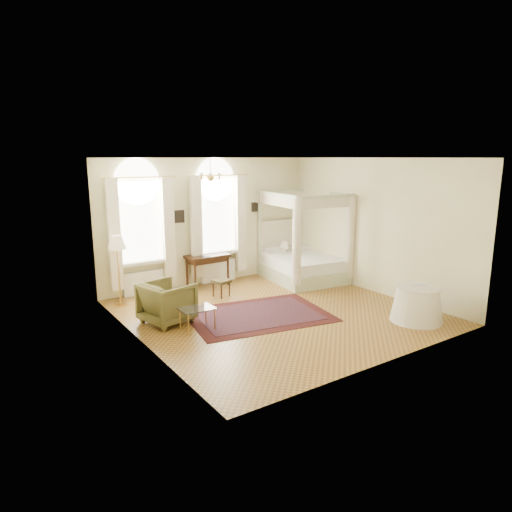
{
  "coord_description": "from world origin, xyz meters",
  "views": [
    {
      "loc": [
        -5.65,
        -7.59,
        3.31
      ],
      "look_at": [
        -0.25,
        0.4,
        1.22
      ],
      "focal_mm": 32.0,
      "sensor_mm": 36.0,
      "label": 1
    }
  ],
  "objects_px": {
    "canopy_bed": "(303,260)",
    "nightstand": "(281,263)",
    "armchair": "(167,302)",
    "stool": "(221,282)",
    "side_table": "(417,304)",
    "writing_desk": "(207,259)",
    "floor_lamp": "(117,246)",
    "coffee_table": "(197,310)"
  },
  "relations": [
    {
      "from": "canopy_bed",
      "to": "writing_desk",
      "type": "height_order",
      "value": "canopy_bed"
    },
    {
      "from": "nightstand",
      "to": "floor_lamp",
      "type": "bearing_deg",
      "value": -176.51
    },
    {
      "from": "nightstand",
      "to": "side_table",
      "type": "distance_m",
      "value": 4.74
    },
    {
      "from": "armchair",
      "to": "floor_lamp",
      "type": "bearing_deg",
      "value": 1.0
    },
    {
      "from": "side_table",
      "to": "armchair",
      "type": "bearing_deg",
      "value": 146.86
    },
    {
      "from": "canopy_bed",
      "to": "coffee_table",
      "type": "bearing_deg",
      "value": -156.7
    },
    {
      "from": "nightstand",
      "to": "side_table",
      "type": "bearing_deg",
      "value": -91.05
    },
    {
      "from": "nightstand",
      "to": "stool",
      "type": "xyz_separation_m",
      "value": [
        -2.59,
        -1.03,
        0.07
      ]
    },
    {
      "from": "canopy_bed",
      "to": "nightstand",
      "type": "xyz_separation_m",
      "value": [
        -0.07,
        0.89,
        -0.26
      ]
    },
    {
      "from": "writing_desk",
      "to": "stool",
      "type": "distance_m",
      "value": 1.11
    },
    {
      "from": "canopy_bed",
      "to": "side_table",
      "type": "bearing_deg",
      "value": -92.31
    },
    {
      "from": "canopy_bed",
      "to": "nightstand",
      "type": "distance_m",
      "value": 0.93
    },
    {
      "from": "floor_lamp",
      "to": "side_table",
      "type": "distance_m",
      "value": 6.57
    },
    {
      "from": "nightstand",
      "to": "stool",
      "type": "bearing_deg",
      "value": -158.29
    },
    {
      "from": "nightstand",
      "to": "writing_desk",
      "type": "relative_size",
      "value": 0.51
    },
    {
      "from": "canopy_bed",
      "to": "floor_lamp",
      "type": "distance_m",
      "value": 4.99
    },
    {
      "from": "floor_lamp",
      "to": "side_table",
      "type": "xyz_separation_m",
      "value": [
        4.73,
        -4.45,
        -1.02
      ]
    },
    {
      "from": "writing_desk",
      "to": "floor_lamp",
      "type": "height_order",
      "value": "floor_lamp"
    },
    {
      "from": "armchair",
      "to": "side_table",
      "type": "xyz_separation_m",
      "value": [
        4.29,
        -2.8,
        -0.07
      ]
    },
    {
      "from": "nightstand",
      "to": "coffee_table",
      "type": "bearing_deg",
      "value": -146.69
    },
    {
      "from": "canopy_bed",
      "to": "armchair",
      "type": "relative_size",
      "value": 2.61
    },
    {
      "from": "writing_desk",
      "to": "side_table",
      "type": "relative_size",
      "value": 1.07
    },
    {
      "from": "stool",
      "to": "coffee_table",
      "type": "bearing_deg",
      "value": -131.98
    },
    {
      "from": "armchair",
      "to": "coffee_table",
      "type": "bearing_deg",
      "value": -170.86
    },
    {
      "from": "canopy_bed",
      "to": "stool",
      "type": "xyz_separation_m",
      "value": [
        -2.65,
        -0.14,
        -0.19
      ]
    },
    {
      "from": "nightstand",
      "to": "side_table",
      "type": "height_order",
      "value": "side_table"
    },
    {
      "from": "nightstand",
      "to": "coffee_table",
      "type": "height_order",
      "value": "nightstand"
    },
    {
      "from": "canopy_bed",
      "to": "side_table",
      "type": "xyz_separation_m",
      "value": [
        -0.16,
        -3.85,
        -0.19
      ]
    },
    {
      "from": "armchair",
      "to": "side_table",
      "type": "bearing_deg",
      "value": -137.33
    },
    {
      "from": "nightstand",
      "to": "coffee_table",
      "type": "relative_size",
      "value": 0.87
    },
    {
      "from": "side_table",
      "to": "coffee_table",
      "type": "bearing_deg",
      "value": 152.45
    },
    {
      "from": "armchair",
      "to": "coffee_table",
      "type": "distance_m",
      "value": 0.79
    },
    {
      "from": "stool",
      "to": "coffee_table",
      "type": "xyz_separation_m",
      "value": [
        -1.47,
        -1.64,
        0.05
      ]
    },
    {
      "from": "stool",
      "to": "side_table",
      "type": "xyz_separation_m",
      "value": [
        2.5,
        -3.71,
        0.0
      ]
    },
    {
      "from": "stool",
      "to": "side_table",
      "type": "distance_m",
      "value": 4.47
    },
    {
      "from": "nightstand",
      "to": "armchair",
      "type": "height_order",
      "value": "armchair"
    },
    {
      "from": "writing_desk",
      "to": "floor_lamp",
      "type": "distance_m",
      "value": 2.52
    },
    {
      "from": "writing_desk",
      "to": "coffee_table",
      "type": "height_order",
      "value": "writing_desk"
    },
    {
      "from": "writing_desk",
      "to": "floor_lamp",
      "type": "relative_size",
      "value": 0.7
    },
    {
      "from": "floor_lamp",
      "to": "side_table",
      "type": "relative_size",
      "value": 1.53
    },
    {
      "from": "writing_desk",
      "to": "stool",
      "type": "xyz_separation_m",
      "value": [
        -0.18,
        -1.03,
        -0.36
      ]
    },
    {
      "from": "nightstand",
      "to": "floor_lamp",
      "type": "xyz_separation_m",
      "value": [
        -4.82,
        -0.29,
        1.09
      ]
    }
  ]
}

